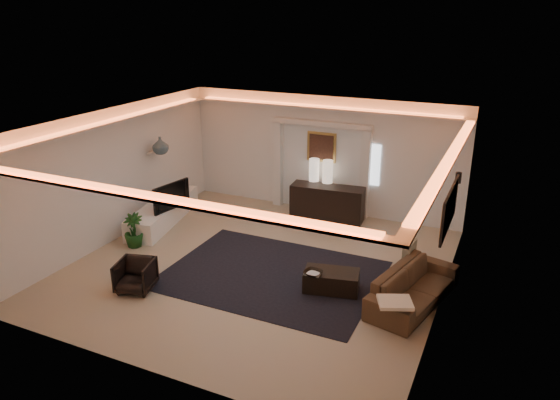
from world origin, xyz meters
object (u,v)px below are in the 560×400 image
at_px(coffee_table, 331,281).
at_px(armchair, 135,276).
at_px(console, 327,203).
at_px(sofa, 414,287).

relative_size(coffee_table, armchair, 1.53).
xyz_separation_m(console, coffee_table, (1.26, -3.24, -0.20)).
height_order(console, armchair, console).
bearing_deg(armchair, coffee_table, 9.45).
distance_m(coffee_table, armchair, 3.56).
bearing_deg(console, armchair, -117.99).
bearing_deg(coffee_table, sofa, -4.45).
xyz_separation_m(console, sofa, (2.70, -3.04, -0.09)).
relative_size(sofa, coffee_table, 2.17).
distance_m(console, sofa, 4.07).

